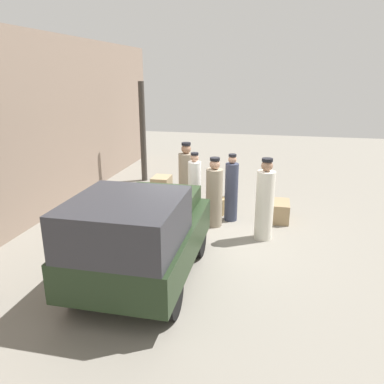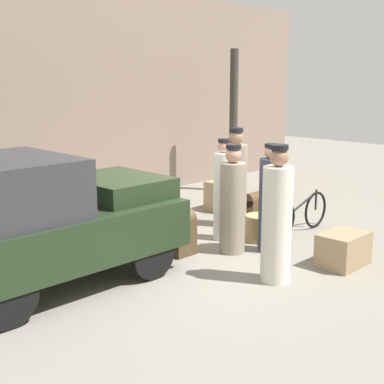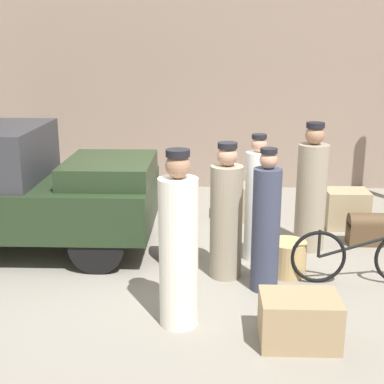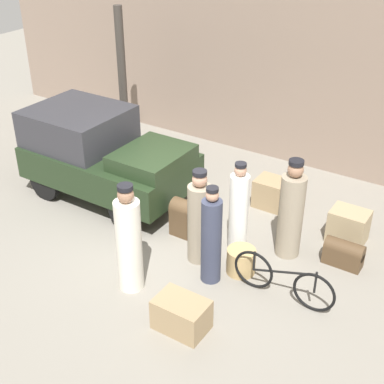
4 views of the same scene
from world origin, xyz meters
name	(u,v)px [view 4 (image 4 of 4)]	position (x,y,z in m)	size (l,w,h in m)	color
ground_plane	(177,240)	(0.00, 0.00, 0.00)	(30.00, 30.00, 0.00)	gray
station_building_facade	(282,61)	(0.00, 4.08, 2.25)	(16.00, 0.15, 4.50)	gray
canopy_pillar_left	(122,79)	(-3.34, 2.72, 1.64)	(0.19, 0.19, 3.28)	#38332D
truck	(102,152)	(-2.17, 0.59, 0.93)	(3.31, 1.80, 1.72)	black
bicycle	(283,280)	(2.23, -0.41, 0.34)	(1.65, 0.04, 0.70)	black
wicker_basket	(241,261)	(1.40, -0.18, 0.22)	(0.47, 0.47, 0.43)	tan
porter_standing_middle	(238,212)	(1.05, 0.32, 0.78)	(0.32, 0.32, 1.68)	white
porter_lifting_near_truck	(199,220)	(0.63, -0.25, 0.76)	(0.39, 0.39, 1.68)	gray
porter_with_bicycle	(129,242)	(0.12, -1.44, 0.84)	(0.40, 0.40, 1.82)	silver
porter_carrying_trunk	(291,213)	(1.82, 0.71, 0.81)	(0.42, 0.42, 1.78)	gray
conductor_in_dark_uniform	(211,239)	(1.07, -0.60, 0.78)	(0.32, 0.32, 1.68)	#33384C
trunk_umber_medium	(348,226)	(2.56, 1.64, 0.30)	(0.65, 0.50, 0.60)	#9E8966
suitcase_black_upright	(181,315)	(1.30, -1.77, 0.24)	(0.75, 0.51, 0.48)	#937A56
suitcase_tan_flat	(271,193)	(0.89, 1.99, 0.29)	(0.59, 0.53, 0.57)	#937A56
trunk_large_brown	(344,253)	(2.73, 0.90, 0.24)	(0.64, 0.28, 0.46)	#4C3823
trunk_barrel_dark	(183,216)	(-0.02, 0.23, 0.37)	(0.39, 0.34, 0.71)	#4C3823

